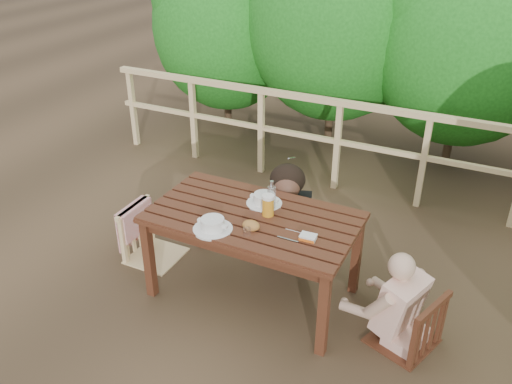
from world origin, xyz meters
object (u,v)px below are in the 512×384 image
at_px(bottle, 271,196).
at_px(chair_left, 152,213).
at_px(table, 253,256).
at_px(chair_right, 410,294).
at_px(woman, 289,179).
at_px(soup_far, 264,199).
at_px(chair_far, 287,205).
at_px(tumbler, 247,232).
at_px(diner_right, 417,278).
at_px(butter_tub, 308,238).
at_px(beer_glass, 268,206).
at_px(bread_roll, 251,226).
at_px(soup_near, 213,225).

bearing_deg(bottle, chair_left, -176.02).
xyz_separation_m(table, chair_right, (1.20, -0.02, 0.07)).
height_order(table, bottle, bottle).
bearing_deg(woman, soup_far, 74.35).
height_order(chair_far, soup_far, chair_far).
relative_size(woman, tumbler, 20.05).
xyz_separation_m(diner_right, butter_tub, (-0.75, -0.11, 0.17)).
bearing_deg(table, chair_right, -0.80).
bearing_deg(tumbler, chair_far, 96.73).
height_order(chair_left, soup_far, chair_left).
distance_m(woman, beer_glass, 0.74).
distance_m(soup_far, tumbler, 0.46).
bearing_deg(bottle, diner_right, -7.15).
xyz_separation_m(bread_roll, tumbler, (0.01, -0.08, -0.01)).
height_order(beer_glass, butter_tub, beer_glass).
xyz_separation_m(soup_near, soup_far, (0.17, 0.49, -0.00)).
relative_size(beer_glass, tumbler, 2.68).
relative_size(chair_left, chair_far, 1.09).
relative_size(diner_right, soup_far, 4.15).
height_order(table, tumbler, tumbler).
height_order(soup_far, tumbler, soup_far).
bearing_deg(butter_tub, bread_roll, -176.08).
xyz_separation_m(beer_glass, tumbler, (-0.02, -0.31, -0.06)).
xyz_separation_m(woman, bread_roll, (0.11, -0.94, 0.08)).
xyz_separation_m(table, beer_glass, (0.10, 0.05, 0.45)).
height_order(table, chair_left, chair_left).
bearing_deg(beer_glass, table, -154.71).
height_order(chair_left, tumbler, chair_left).
bearing_deg(diner_right, bottle, 102.58).
xyz_separation_m(woman, bottle, (0.13, -0.64, 0.18)).
xyz_separation_m(table, tumbler, (0.08, -0.26, 0.39)).
xyz_separation_m(soup_near, tumbler, (0.25, 0.04, -0.01)).
height_order(chair_far, woman, woman).
height_order(soup_near, butter_tub, soup_near).
distance_m(table, soup_far, 0.45).
bearing_deg(chair_right, chair_left, -72.04).
bearing_deg(beer_glass, soup_near, -128.36).
bearing_deg(woman, diner_right, 129.14).
xyz_separation_m(chair_left, soup_far, (0.99, 0.14, 0.32)).
distance_m(chair_right, woman, 1.49).
distance_m(chair_far, soup_near, 1.11).
relative_size(bottle, butter_tub, 2.27).
bearing_deg(bread_roll, chair_left, 167.97).
bearing_deg(chair_far, woman, 70.76).
relative_size(bread_roll, butter_tub, 1.15).
relative_size(table, chair_left, 1.73).
height_order(diner_right, bread_roll, diner_right).
xyz_separation_m(diner_right, tumbler, (-1.15, -0.24, 0.17)).
xyz_separation_m(table, bread_roll, (0.07, -0.18, 0.40)).
xyz_separation_m(diner_right, beer_glass, (-1.13, 0.06, 0.23)).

